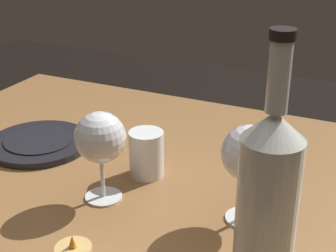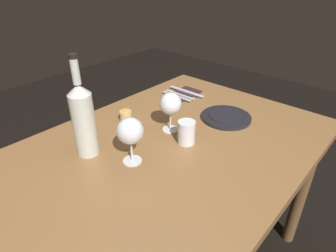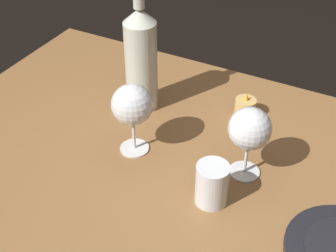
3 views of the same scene
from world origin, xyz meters
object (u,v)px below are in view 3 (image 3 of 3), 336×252
Objects in this scene: wine_bottle at (141,57)px; water_tumbler at (212,186)px; wine_glass_left at (132,106)px; wine_glass_right at (250,130)px; votive_candle at (245,108)px.

wine_bottle is 4.00× the size of water_tumbler.
wine_glass_left is 0.17m from wine_bottle.
wine_bottle is (-0.07, 0.16, 0.02)m from wine_glass_left.
wine_glass_right is (0.25, 0.04, -0.00)m from wine_glass_left.
water_tumbler is (0.29, -0.22, -0.10)m from wine_bottle.
wine_bottle reaches higher than wine_glass_left.
wine_glass_left is at bearing -66.28° from wine_bottle.
wine_glass_right is at bearing 73.92° from water_tumbler.
wine_bottle is 0.38m from water_tumbler.
wine_bottle is 0.28m from votive_candle.
wine_glass_left is 0.47× the size of wine_bottle.
votive_candle is (0.18, 0.23, -0.10)m from wine_glass_left.
wine_glass_left is 1.87× the size of water_tumbler.
wine_glass_right is at bearing -19.91° from wine_bottle.
wine_glass_left is 0.24m from water_tumbler.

